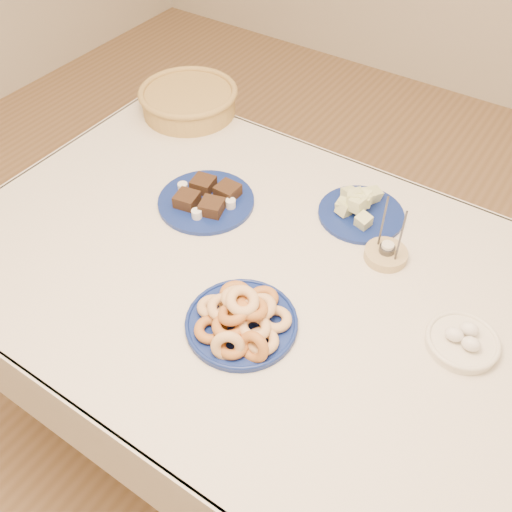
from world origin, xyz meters
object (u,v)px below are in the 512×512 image
Objects in this scene: dining_table at (266,298)px; donut_platter at (241,319)px; candle_holder at (386,253)px; wicker_basket at (189,100)px; brownie_plate at (206,199)px; melon_plate at (360,208)px; egg_bowl at (462,341)px.

dining_table is 0.23m from donut_platter.
candle_holder is at bearing 65.14° from donut_platter.
wicker_basket is (-0.64, 0.48, 0.15)m from dining_table.
brownie_plate is at bearing 137.67° from donut_platter.
brownie_plate is at bearing -170.63° from candle_holder.
melon_plate is at bearing 139.68° from candle_holder.
candle_holder is (0.23, 0.21, 0.12)m from dining_table.
brownie_plate is (-0.29, 0.13, 0.12)m from dining_table.
candle_holder reaches higher than donut_platter.
candle_holder is at bearing -40.32° from melon_plate.
candle_holder is (0.87, -0.27, -0.03)m from wicker_basket.
candle_holder is at bearing 9.37° from brownie_plate.
brownie_plate is at bearing 156.47° from dining_table.
dining_table is 4.32× the size of wicker_basket.
melon_plate is at bearing -11.86° from wicker_basket.
wicker_basket is (-0.73, 0.15, 0.02)m from melon_plate.
donut_platter is at bearing -151.91° from egg_bowl.
candle_holder is 0.31m from egg_bowl.
brownie_plate is 1.91× the size of egg_bowl.
donut_platter reaches higher than brownie_plate.
brownie_plate is (-0.34, 0.31, -0.02)m from donut_platter.
donut_platter reaches higher than egg_bowl.
donut_platter is 0.96m from wicker_basket.
egg_bowl reaches higher than brownie_plate.
donut_platter is at bearing -44.13° from wicker_basket.
candle_holder is at bearing 42.54° from dining_table.
wicker_basket is (-0.35, 0.36, 0.03)m from brownie_plate.
melon_plate is 0.48m from egg_bowl.
donut_platter is 0.44m from candle_holder.
donut_platter is at bearing -75.06° from dining_table.
dining_table is 4.84× the size of donut_platter.
egg_bowl reaches higher than dining_table.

